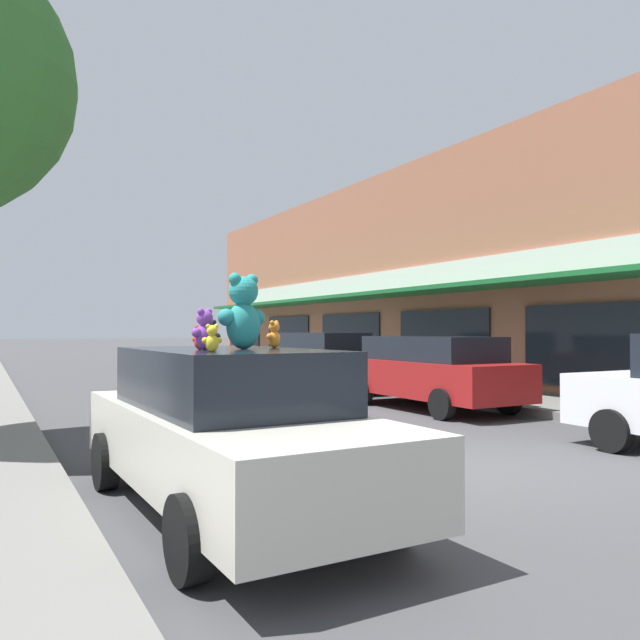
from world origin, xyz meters
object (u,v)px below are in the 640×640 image
object	(u,v)px
teddy_bear_purple	(204,330)
parked_car_far_center	(431,370)
plush_art_car	(227,427)
teddy_bear_cream	(244,338)
parked_car_far_right	(323,360)
teddy_bear_black	(210,335)
teddy_bear_yellow	(212,339)
teddy_bear_red	(200,338)
teddy_bear_orange	(274,335)
teddy_bear_giant	(243,313)

from	to	relation	value
teddy_bear_purple	parked_car_far_center	world-z (taller)	teddy_bear_purple
plush_art_car	parked_car_far_center	world-z (taller)	parked_car_far_center
teddy_bear_purple	teddy_bear_cream	bearing A→B (deg)	-170.28
plush_art_car	parked_car_far_right	size ratio (longest dim) A/B	1.07
parked_car_far_center	teddy_bear_purple	bearing A→B (deg)	-142.01
teddy_bear_black	teddy_bear_cream	size ratio (longest dim) A/B	1.33
teddy_bear_yellow	teddy_bear_cream	bearing A→B (deg)	-114.54
teddy_bear_black	parked_car_far_center	bearing A→B (deg)	-97.69
teddy_bear_purple	teddy_bear_red	size ratio (longest dim) A/B	1.68
teddy_bear_red	parked_car_far_center	distance (m)	8.87
teddy_bear_orange	teddy_bear_purple	distance (m)	0.92
teddy_bear_purple	parked_car_far_right	xyz separation A→B (m)	(7.02, 10.50, -0.87)
plush_art_car	teddy_bear_purple	world-z (taller)	teddy_bear_purple
teddy_bear_giant	plush_art_car	bearing A→B (deg)	-55.61
parked_car_far_center	parked_car_far_right	xyz separation A→B (m)	(0.00, 5.02, 0.01)
teddy_bear_giant	parked_car_far_center	world-z (taller)	teddy_bear_giant
plush_art_car	parked_car_far_center	size ratio (longest dim) A/B	1.03
teddy_bear_yellow	parked_car_far_right	bearing A→B (deg)	-113.55
teddy_bear_cream	plush_art_car	bearing A→B (deg)	-21.71
teddy_bear_purple	parked_car_far_center	distance (m)	8.95
parked_car_far_right	plush_art_car	bearing A→B (deg)	-123.14
parked_car_far_right	teddy_bear_purple	bearing A→B (deg)	-123.76
teddy_bear_red	parked_car_far_right	size ratio (longest dim) A/B	0.05
plush_art_car	teddy_bear_red	xyz separation A→B (m)	(-0.29, -0.07, 0.87)
teddy_bear_red	teddy_bear_giant	bearing A→B (deg)	-134.04
teddy_bear_red	teddy_bear_cream	bearing A→B (deg)	-97.01
teddy_bear_orange	teddy_bear_cream	world-z (taller)	teddy_bear_orange
teddy_bear_giant	teddy_bear_orange	world-z (taller)	teddy_bear_giant
teddy_bear_black	teddy_bear_yellow	size ratio (longest dim) A/B	1.23
teddy_bear_red	parked_car_far_right	world-z (taller)	teddy_bear_red
parked_car_far_right	teddy_bear_giant	bearing A→B (deg)	-122.39
teddy_bear_orange	teddy_bear_red	size ratio (longest dim) A/B	1.24
parked_car_far_center	parked_car_far_right	bearing A→B (deg)	90.00
teddy_bear_giant	teddy_bear_orange	bearing A→B (deg)	-166.61
plush_art_car	teddy_bear_giant	distance (m)	1.12
teddy_bear_yellow	parked_car_far_center	distance (m)	9.37
parked_car_far_right	teddy_bear_yellow	bearing A→B (deg)	-122.85
plush_art_car	teddy_bear_purple	xyz separation A→B (m)	(-0.29, -0.19, 0.94)
plush_art_car	teddy_bear_yellow	xyz separation A→B (m)	(-0.40, -0.73, 0.87)
teddy_bear_black	teddy_bear_purple	world-z (taller)	teddy_bear_purple
teddy_bear_cream	parked_car_far_right	size ratio (longest dim) A/B	0.05
teddy_bear_orange	parked_car_far_center	bearing A→B (deg)	-171.71
plush_art_car	teddy_bear_red	size ratio (longest dim) A/B	20.67
teddy_bear_black	parked_car_far_center	distance (m)	8.52
teddy_bear_giant	teddy_bear_yellow	bearing A→B (deg)	34.07
teddy_bear_purple	teddy_bear_giant	bearing A→B (deg)	161.33
plush_art_car	parked_car_far_center	distance (m)	8.56
teddy_bear_orange	teddy_bear_purple	size ratio (longest dim) A/B	0.74
teddy_bear_orange	teddy_bear_yellow	bearing A→B (deg)	10.70
teddy_bear_black	teddy_bear_purple	xyz separation A→B (m)	(-0.21, -0.44, 0.05)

